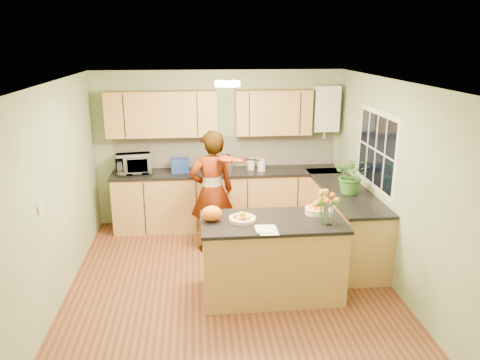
{
  "coord_description": "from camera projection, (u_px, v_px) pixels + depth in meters",
  "views": [
    {
      "loc": [
        -0.39,
        -5.24,
        2.96
      ],
      "look_at": [
        0.17,
        0.5,
        1.22
      ],
      "focal_mm": 35.0,
      "sensor_mm": 36.0,
      "label": 1
    }
  ],
  "objects": [
    {
      "name": "floor",
      "position": [
        231.0,
        284.0,
        5.88
      ],
      "size": [
        4.5,
        4.5,
        0.0
      ],
      "primitive_type": "plane",
      "color": "#582E19",
      "rests_on": "ground"
    },
    {
      "name": "ceiling",
      "position": [
        229.0,
        82.0,
        5.16
      ],
      "size": [
        4.0,
        4.5,
        0.02
      ],
      "primitive_type": "cube",
      "color": "silver",
      "rests_on": "wall_back"
    },
    {
      "name": "wall_back",
      "position": [
        219.0,
        148.0,
        7.66
      ],
      "size": [
        4.0,
        0.02,
        2.5
      ],
      "primitive_type": "cube",
      "color": "gray",
      "rests_on": "floor"
    },
    {
      "name": "wall_front",
      "position": [
        254.0,
        286.0,
        3.38
      ],
      "size": [
        4.0,
        0.02,
        2.5
      ],
      "primitive_type": "cube",
      "color": "gray",
      "rests_on": "floor"
    },
    {
      "name": "wall_left",
      "position": [
        55.0,
        195.0,
        5.33
      ],
      "size": [
        0.02,
        4.5,
        2.5
      ],
      "primitive_type": "cube",
      "color": "gray",
      "rests_on": "floor"
    },
    {
      "name": "wall_right",
      "position": [
        393.0,
        185.0,
        5.71
      ],
      "size": [
        0.02,
        4.5,
        2.5
      ],
      "primitive_type": "cube",
      "color": "gray",
      "rests_on": "floor"
    },
    {
      "name": "back_counter",
      "position": [
        227.0,
        198.0,
        7.61
      ],
      "size": [
        3.64,
        0.62,
        0.94
      ],
      "color": "#A88243",
      "rests_on": "floor"
    },
    {
      "name": "right_counter",
      "position": [
        344.0,
        220.0,
        6.71
      ],
      "size": [
        0.62,
        2.24,
        0.94
      ],
      "color": "#A88243",
      "rests_on": "floor"
    },
    {
      "name": "splashback",
      "position": [
        226.0,
        151.0,
        7.67
      ],
      "size": [
        3.6,
        0.02,
        0.52
      ],
      "primitive_type": "cube",
      "color": "beige",
      "rests_on": "back_counter"
    },
    {
      "name": "upper_cabinets",
      "position": [
        208.0,
        113.0,
        7.31
      ],
      "size": [
        3.2,
        0.34,
        0.7
      ],
      "color": "#A88243",
      "rests_on": "wall_back"
    },
    {
      "name": "boiler",
      "position": [
        325.0,
        108.0,
        7.48
      ],
      "size": [
        0.4,
        0.3,
        0.86
      ],
      "color": "silver",
      "rests_on": "wall_back"
    },
    {
      "name": "window_right",
      "position": [
        376.0,
        150.0,
        6.19
      ],
      "size": [
        0.01,
        1.3,
        1.05
      ],
      "color": "silver",
      "rests_on": "wall_right"
    },
    {
      "name": "light_switch",
      "position": [
        40.0,
        209.0,
        4.75
      ],
      "size": [
        0.02,
        0.09,
        0.09
      ],
      "primitive_type": "cube",
      "color": "silver",
      "rests_on": "wall_left"
    },
    {
      "name": "ceiling_lamp",
      "position": [
        227.0,
        84.0,
        5.46
      ],
      "size": [
        0.3,
        0.3,
        0.07
      ],
      "color": "#FFEABF",
      "rests_on": "ceiling"
    },
    {
      "name": "peninsula_island",
      "position": [
        272.0,
        257.0,
        5.54
      ],
      "size": [
        1.66,
        0.85,
        0.95
      ],
      "color": "#A88243",
      "rests_on": "floor"
    },
    {
      "name": "fruit_dish",
      "position": [
        242.0,
        218.0,
        5.36
      ],
      "size": [
        0.31,
        0.31,
        0.11
      ],
      "color": "#F0E4C0",
      "rests_on": "peninsula_island"
    },
    {
      "name": "orange_bowl",
      "position": [
        316.0,
        209.0,
        5.58
      ],
      "size": [
        0.26,
        0.26,
        0.15
      ],
      "color": "#F0E4C0",
      "rests_on": "peninsula_island"
    },
    {
      "name": "flower_vase",
      "position": [
        329.0,
        197.0,
        5.2
      ],
      "size": [
        0.26,
        0.26,
        0.49
      ],
      "rotation": [
        0.0,
        0.0,
        0.31
      ],
      "color": "silver",
      "rests_on": "peninsula_island"
    },
    {
      "name": "orange_bag",
      "position": [
        212.0,
        213.0,
        5.36
      ],
      "size": [
        0.27,
        0.25,
        0.18
      ],
      "primitive_type": "ellipsoid",
      "rotation": [
        0.0,
        0.0,
        0.23
      ],
      "color": "orange",
      "rests_on": "peninsula_island"
    },
    {
      "name": "papers",
      "position": [
        268.0,
        230.0,
        5.11
      ],
      "size": [
        0.21,
        0.28,
        0.01
      ],
      "primitive_type": "cube",
      "color": "white",
      "rests_on": "peninsula_island"
    },
    {
      "name": "violinist",
      "position": [
        212.0,
        192.0,
        6.63
      ],
      "size": [
        0.72,
        0.55,
        1.77
      ],
      "primitive_type": "imported",
      "rotation": [
        0.0,
        0.0,
        3.35
      ],
      "color": "tan",
      "rests_on": "floor"
    },
    {
      "name": "violin",
      "position": [
        227.0,
        159.0,
        6.29
      ],
      "size": [
        0.69,
        0.6,
        0.17
      ],
      "primitive_type": null,
      "rotation": [
        0.17,
        0.0,
        -0.61
      ],
      "color": "#4D1704",
      "rests_on": "violinist"
    },
    {
      "name": "microwave",
      "position": [
        134.0,
        164.0,
        7.32
      ],
      "size": [
        0.58,
        0.43,
        0.3
      ],
      "primitive_type": "imported",
      "rotation": [
        0.0,
        0.0,
        0.14
      ],
      "color": "silver",
      "rests_on": "back_counter"
    },
    {
      "name": "blue_box",
      "position": [
        180.0,
        165.0,
        7.37
      ],
      "size": [
        0.29,
        0.22,
        0.22
      ],
      "primitive_type": "cube",
      "rotation": [
        0.0,
        0.0,
        0.08
      ],
      "color": "navy",
      "rests_on": "back_counter"
    },
    {
      "name": "kettle",
      "position": [
        228.0,
        162.0,
        7.47
      ],
      "size": [
        0.17,
        0.17,
        0.32
      ],
      "rotation": [
        0.0,
        0.0,
        -0.37
      ],
      "color": "#B3B3B8",
      "rests_on": "back_counter"
    },
    {
      "name": "jar_cream",
      "position": [
        251.0,
        164.0,
        7.53
      ],
      "size": [
        0.15,
        0.15,
        0.18
      ],
      "primitive_type": "cylinder",
      "rotation": [
        0.0,
        0.0,
        -0.34
      ],
      "color": "#F0E4C0",
      "rests_on": "back_counter"
    },
    {
      "name": "jar_white",
      "position": [
        262.0,
        165.0,
        7.44
      ],
      "size": [
        0.13,
        0.13,
        0.19
      ],
      "primitive_type": "cylinder",
      "rotation": [
        0.0,
        0.0,
        0.07
      ],
      "color": "silver",
      "rests_on": "back_counter"
    },
    {
      "name": "potted_plant",
      "position": [
        352.0,
        175.0,
        6.3
      ],
      "size": [
        0.57,
        0.54,
        0.51
      ],
      "primitive_type": "imported",
      "rotation": [
        0.0,
        0.0,
        -0.36
      ],
      "color": "#397727",
      "rests_on": "right_counter"
    }
  ]
}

